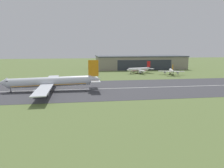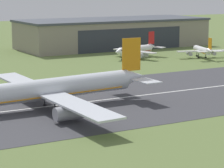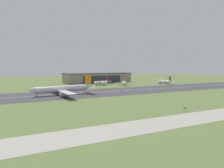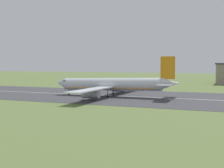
{
  "view_description": "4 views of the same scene",
  "coord_description": "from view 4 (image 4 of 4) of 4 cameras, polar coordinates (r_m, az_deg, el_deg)",
  "views": [
    {
      "loc": [
        -30.44,
        12.43,
        21.1
      ],
      "look_at": [
        -17.45,
        99.02,
        6.09
      ],
      "focal_mm": 35.0,
      "sensor_mm": 36.0,
      "label": 1
    },
    {
      "loc": [
        -89.56,
        12.43,
        26.57
      ],
      "look_at": [
        -37.48,
        103.91,
        7.23
      ],
      "focal_mm": 85.0,
      "sensor_mm": 36.0,
      "label": 2
    },
    {
      "loc": [
        -86.06,
        -39.74,
        21.34
      ],
      "look_at": [
        -18.22,
        89.1,
        9.28
      ],
      "focal_mm": 35.0,
      "sensor_mm": 36.0,
      "label": 3
    },
    {
      "loc": [
        -0.44,
        12.43,
        12.14
      ],
      "look_at": [
        -32.79,
        90.66,
        6.62
      ],
      "focal_mm": 50.0,
      "sensor_mm": 36.0,
      "label": 4
    }
  ],
  "objects": [
    {
      "name": "airplane_landing",
      "position": [
        115.22,
        0.01,
        -0.15
      ],
      "size": [
        47.97,
        57.25,
        14.67
      ],
      "color": "silver",
      "rests_on": "ground_plane"
    }
  ]
}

